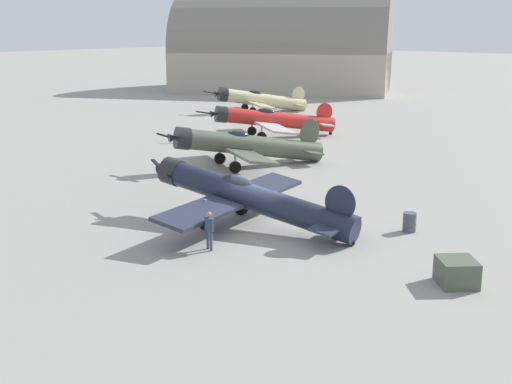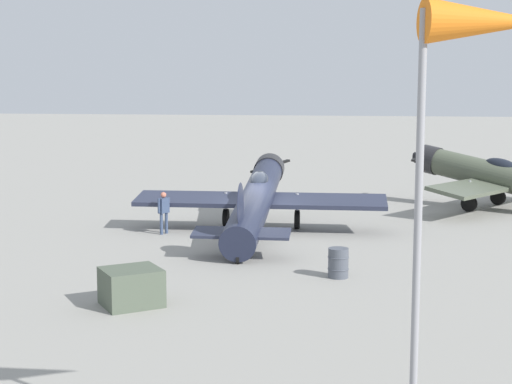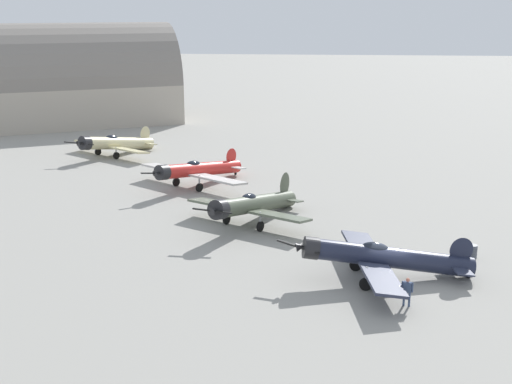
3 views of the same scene
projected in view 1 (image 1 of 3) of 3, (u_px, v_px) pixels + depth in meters
The scene contains 9 objects.
ground_plane at pixel (256, 228), 32.33m from camera, with size 400.00×400.00×0.00m, color gray.
airplane_foreground at pixel (247, 196), 32.23m from camera, with size 12.47×10.70×2.96m.
airplane_mid_apron at pixel (246, 145), 45.67m from camera, with size 10.16×10.32×3.24m.
airplane_far_line at pixel (271, 120), 57.52m from camera, with size 11.19×10.41×2.95m.
airplane_outer_stand at pixel (259, 100), 74.19m from camera, with size 10.32×9.61×3.08m.
ground_crew_mechanic at pixel (209, 227), 28.95m from camera, with size 0.64×0.38×1.73m.
equipment_crate at pixel (457, 272), 25.19m from camera, with size 2.02×2.02×1.01m.
fuel_drum at pixel (410, 222), 31.66m from camera, with size 0.67×0.67×0.93m.
distant_hangar at pixel (284, 56), 98.05m from camera, with size 34.98×29.11×17.30m.
Camera 1 is at (-19.95, 23.62, 9.63)m, focal length 46.78 mm.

